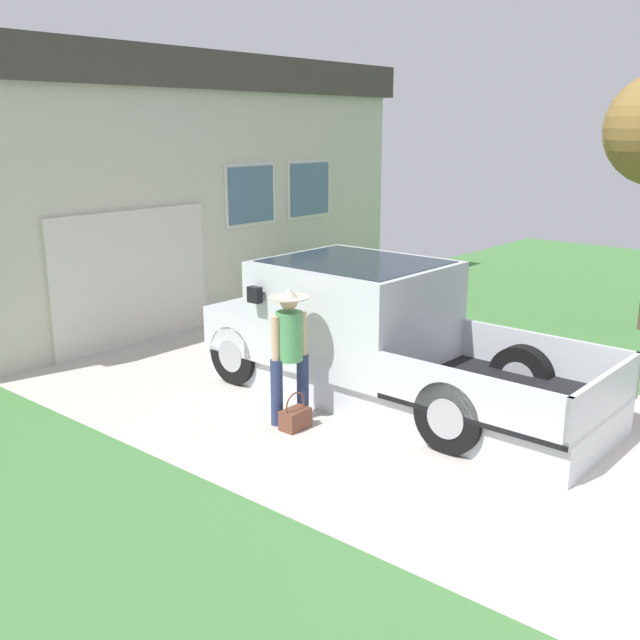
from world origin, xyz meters
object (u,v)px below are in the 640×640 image
Objects in this scene: pickup_truck at (367,335)px; person_with_hat at (289,346)px; house_with_garage at (102,182)px; wheeled_trash_bin at (332,284)px; handbag at (295,418)px.

pickup_truck reaches higher than person_with_hat.
person_with_hat is 7.67m from house_with_garage.
pickup_truck is at bearing -134.23° from wheeled_trash_bin.
person_with_hat is at bearing -108.48° from house_with_garage.
person_with_hat is 5.11m from wheeled_trash_bin.
house_with_garage is (2.51, 7.35, 2.17)m from handbag.
pickup_truck is 1.62m from handbag.
pickup_truck is at bearing 12.92° from person_with_hat.
pickup_truck is 11.75× the size of handbag.
handbag is at bearing -104.84° from person_with_hat.
house_with_garage is at bearing 82.47° from pickup_truck.
wheeled_trash_bin is at bearing 46.35° from pickup_truck.
person_with_hat reaches higher than wheeled_trash_bin.
house_with_garage reaches higher than pickup_truck.
wheeled_trash_bin is (4.36, 3.04, 0.45)m from handbag.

